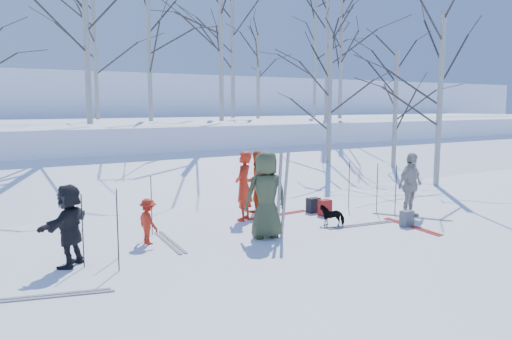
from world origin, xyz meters
TOP-DOWN VIEW (x-y plane):
  - ground at (0.00, 0.00)m, footprint 120.00×120.00m
  - snow_ramp at (0.00, 7.00)m, footprint 70.00×9.49m
  - snow_plateau at (0.00, 17.00)m, footprint 70.00×18.00m
  - far_hill at (0.00, 38.00)m, footprint 90.00×30.00m
  - skier_olive_center at (-0.64, 0.04)m, footprint 1.05×0.79m
  - skier_red_north at (-0.20, 1.77)m, footprint 0.76×0.74m
  - skier_redor_behind at (0.58, 2.41)m, footprint 0.87×0.71m
  - skier_red_seated at (-3.01, 0.93)m, footprint 0.46×0.68m
  - skier_cream_east at (3.63, -0.22)m, footprint 1.05×0.58m
  - skier_grey_west at (-4.71, 0.29)m, footprint 1.27×1.33m
  - dog at (1.32, 0.13)m, footprint 0.62×0.61m
  - upright_ski_left at (-0.44, -0.16)m, footprint 0.08×0.16m
  - upright_ski_right at (-0.31, -0.20)m, footprint 0.10×0.23m
  - ski_pair_a at (3.67, -0.27)m, footprint 1.87×2.08m
  - ski_pair_b at (2.88, -0.97)m, footprint 0.68×1.95m
  - ski_pair_c at (-2.60, 0.78)m, footprint 0.57×1.94m
  - ski_pair_d at (-5.33, -1.08)m, footprint 1.18×2.00m
  - ski_pair_e at (0.85, 1.77)m, footprint 0.39×1.92m
  - ski_pair_f at (1.93, -0.21)m, footprint 0.70×1.95m
  - ski_pole_a at (-4.06, -0.47)m, footprint 0.02×0.02m
  - ski_pole_b at (3.07, 1.47)m, footprint 0.02×0.02m
  - ski_pole_c at (3.55, 0.19)m, footprint 0.02×0.02m
  - ski_pole_d at (-2.70, 1.59)m, footprint 0.02×0.02m
  - ski_pole_e at (0.62, 2.47)m, footprint 0.02×0.02m
  - ski_pole_f at (-3.84, 0.29)m, footprint 0.02×0.02m
  - ski_pole_g at (3.34, 0.65)m, footprint 0.02×0.02m
  - ski_pole_h at (-4.53, 0.07)m, footprint 0.02×0.02m
  - ski_pole_i at (0.86, 2.59)m, footprint 0.02×0.02m
  - backpack_red at (1.89, 1.09)m, footprint 0.32×0.22m
  - backpack_grey at (2.81, -0.87)m, footprint 0.30×0.20m
  - backpack_dark at (1.87, 1.55)m, footprint 0.34×0.24m
  - birch_plateau_a at (10.46, 11.45)m, footprint 5.90×5.90m
  - birch_plateau_d at (-0.16, 16.03)m, footprint 4.95×4.95m
  - birch_plateau_e at (7.02, 15.28)m, footprint 5.78×5.78m
  - birch_plateau_f at (7.39, 13.26)m, footprint 3.68×3.68m
  - birch_plateau_g at (3.83, 10.59)m, footprint 5.02×5.02m
  - birch_plateau_h at (12.32, 14.78)m, footprint 5.27×5.27m
  - birch_plateau_j at (1.15, 12.14)m, footprint 4.64×4.64m
  - birch_plateau_k at (-1.96, 10.03)m, footprint 5.79×5.79m
  - birch_plateau_l at (10.91, 10.88)m, footprint 4.81×4.81m
  - birch_edge_b at (8.50, 2.81)m, footprint 4.91×4.91m
  - birch_edge_c at (9.01, 5.35)m, footprint 4.14×4.14m
  - birch_edge_e at (6.28, 6.21)m, footprint 4.41×4.41m

SIDE VIEW (x-z plane):
  - ground at x=0.00m, z-range 0.00..0.00m
  - ski_pair_a at x=3.67m, z-range 0.00..0.02m
  - ski_pair_b at x=2.88m, z-range 0.00..0.02m
  - ski_pair_c at x=-2.60m, z-range 0.00..0.02m
  - ski_pair_d at x=-5.33m, z-range 0.00..0.02m
  - ski_pair_e at x=0.85m, z-range 0.00..0.02m
  - ski_pair_f at x=1.93m, z-range 0.00..0.02m
  - snow_ramp at x=0.00m, z-range -1.91..2.21m
  - backpack_grey at x=2.81m, z-range 0.00..0.38m
  - backpack_dark at x=1.87m, z-range 0.00..0.40m
  - backpack_red at x=1.89m, z-range 0.00..0.42m
  - dog at x=1.32m, z-range 0.00..0.51m
  - skier_red_seated at x=-3.01m, z-range 0.00..0.97m
  - ski_pole_a at x=-4.06m, z-range 0.00..1.34m
  - ski_pole_b at x=3.07m, z-range 0.00..1.34m
  - ski_pole_c at x=3.55m, z-range 0.00..1.34m
  - ski_pole_d at x=-2.70m, z-range 0.00..1.34m
  - ski_pole_e at x=0.62m, z-range 0.00..1.34m
  - ski_pole_f at x=-3.84m, z-range 0.00..1.34m
  - ski_pole_g at x=3.34m, z-range 0.00..1.34m
  - ski_pole_h at x=-4.53m, z-range 0.00..1.34m
  - ski_pole_i at x=0.86m, z-range 0.00..1.34m
  - skier_grey_west at x=-4.71m, z-range 0.00..1.51m
  - skier_redor_behind at x=0.58m, z-range 0.00..1.67m
  - skier_cream_east at x=3.63m, z-range 0.00..1.69m
  - skier_red_north at x=-0.20m, z-range 0.00..1.76m
  - upright_ski_left at x=-0.44m, z-range 0.00..1.90m
  - upright_ski_right at x=-0.31m, z-range 0.00..1.90m
  - skier_olive_center at x=-0.64m, z-range 0.00..1.92m
  - snow_plateau at x=0.00m, z-range -0.10..2.10m
  - far_hill at x=0.00m, z-range -1.00..5.00m
  - birch_edge_c at x=9.01m, z-range 0.00..5.05m
  - birch_edge_e at x=6.28m, z-range 0.00..5.45m
  - birch_edge_b at x=8.50m, z-range 0.00..6.15m
  - birch_plateau_f at x=7.39m, z-range 2.20..6.59m
  - birch_plateau_j at x=1.15m, z-range 2.20..7.96m
  - birch_plateau_l at x=10.91m, z-range 2.20..8.22m
  - birch_plateau_d at x=-0.16m, z-range 2.20..8.41m
  - birch_plateau_g at x=3.83m, z-range 2.20..8.51m
  - birch_plateau_h at x=12.32m, z-range 2.20..8.87m
  - birch_plateau_e at x=7.02m, z-range 2.20..9.59m
  - birch_plateau_k at x=-1.96m, z-range 2.20..9.61m
  - birch_plateau_a at x=10.46m, z-range 2.20..9.77m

